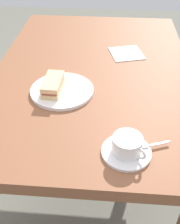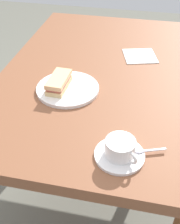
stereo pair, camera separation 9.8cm
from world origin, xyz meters
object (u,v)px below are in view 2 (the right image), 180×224
at_px(sandwich_plate, 68,89).
at_px(napkin, 140,56).
at_px(coffee_saucer, 119,155).
at_px(coffee_cup, 120,147).
at_px(spoon, 145,151).
at_px(sandwich_front, 59,82).
at_px(dining_table, 102,87).

bearing_deg(sandwich_plate, napkin, 142.85).
height_order(coffee_saucer, napkin, coffee_saucer).
bearing_deg(coffee_saucer, coffee_cup, 48.26).
xyz_separation_m(sandwich_plate, spoon, (0.28, 0.33, 0.01)).
bearing_deg(coffee_cup, spoon, 110.79).
distance_m(sandwich_plate, sandwich_front, 0.05).
bearing_deg(spoon, coffee_saucer, -70.11).
height_order(coffee_cup, spoon, coffee_cup).
bearing_deg(spoon, coffee_cup, -69.21).
relative_size(sandwich_plate, spoon, 2.62).
bearing_deg(spoon, napkin, -174.50).
distance_m(sandwich_plate, coffee_cup, 0.40).
bearing_deg(dining_table, coffee_saucer, 15.44).
height_order(dining_table, sandwich_front, sandwich_front).
bearing_deg(dining_table, sandwich_front, -36.21).
bearing_deg(spoon, sandwich_plate, -131.09).
bearing_deg(sandwich_plate, coffee_cup, 38.74).
xyz_separation_m(spoon, napkin, (-0.63, -0.06, -0.01)).
height_order(sandwich_front, coffee_saucer, sandwich_front).
bearing_deg(napkin, spoon, 5.50).
bearing_deg(coffee_saucer, sandwich_front, -137.16).
relative_size(dining_table, sandwich_front, 8.80).
height_order(dining_table, napkin, napkin).
relative_size(sandwich_plate, sandwich_front, 1.72).
bearing_deg(napkin, sandwich_plate, -37.15).
height_order(coffee_saucer, spoon, spoon).
xyz_separation_m(sandwich_front, spoon, (0.28, 0.36, -0.03)).
relative_size(coffee_cup, spoon, 1.06).
xyz_separation_m(dining_table, napkin, (-0.16, 0.15, 0.10)).
bearing_deg(sandwich_plate, dining_table, 149.60).
bearing_deg(spoon, sandwich_front, -127.69).
relative_size(dining_table, sandwich_plate, 5.11).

